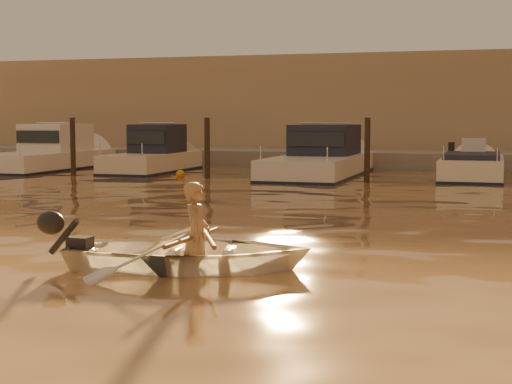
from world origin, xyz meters
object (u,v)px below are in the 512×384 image
(moored_boat_1, at_px, (152,155))
(person, at_px, (197,237))
(dinghy, at_px, (189,253))
(waterfront_building, at_px, (417,109))
(moored_boat_2, at_px, (320,158))
(moored_boat_0, at_px, (47,153))
(moored_boat_3, at_px, (472,172))

(moored_boat_1, bearing_deg, person, -63.52)
(dinghy, height_order, waterfront_building, waterfront_building)
(person, xyz_separation_m, moored_boat_2, (-2.06, 16.86, 0.20))
(moored_boat_0, xyz_separation_m, moored_boat_3, (15.80, 0.00, -0.40))
(moored_boat_2, bearing_deg, moored_boat_1, 180.00)
(moored_boat_0, bearing_deg, dinghy, -53.06)
(moored_boat_0, bearing_deg, moored_boat_3, 0.00)
(moored_boat_3, distance_m, waterfront_building, 11.58)
(dinghy, bearing_deg, person, -90.00)
(moored_boat_1, relative_size, waterfront_building, 0.13)
(dinghy, relative_size, moored_boat_2, 0.38)
(moored_boat_1, height_order, moored_boat_2, same)
(person, relative_size, waterfront_building, 0.03)
(moored_boat_3, height_order, waterfront_building, waterfront_building)
(dinghy, distance_m, person, 0.23)
(person, distance_m, waterfront_building, 27.93)
(moored_boat_2, bearing_deg, person, -83.04)
(moored_boat_2, bearing_deg, waterfront_building, 78.84)
(dinghy, distance_m, moored_boat_2, 17.00)
(person, relative_size, moored_boat_1, 0.24)
(person, bearing_deg, moored_boat_0, 24.49)
(person, xyz_separation_m, moored_boat_1, (-8.40, 16.86, 0.20))
(dinghy, height_order, moored_boat_2, moored_boat_2)
(moored_boat_2, xyz_separation_m, moored_boat_3, (5.06, 0.00, -0.40))
(moored_boat_0, height_order, moored_boat_2, same)
(moored_boat_0, distance_m, moored_boat_2, 10.74)
(moored_boat_0, distance_m, moored_boat_3, 15.80)
(person, distance_m, moored_boat_2, 16.99)
(moored_boat_1, height_order, moored_boat_3, moored_boat_1)
(waterfront_building, bearing_deg, moored_boat_3, -75.27)
(person, relative_size, moored_boat_0, 0.19)
(moored_boat_2, height_order, waterfront_building, waterfront_building)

